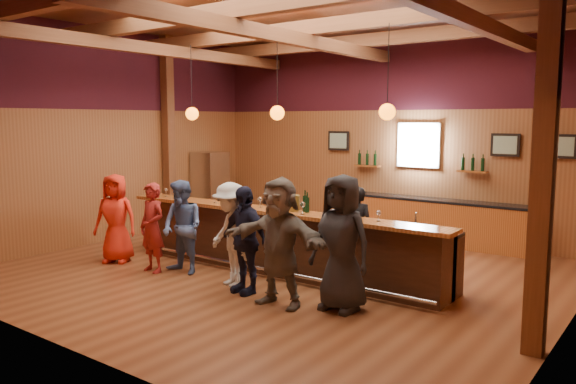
{
  "coord_description": "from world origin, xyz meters",
  "views": [
    {
      "loc": [
        5.69,
        -7.43,
        2.58
      ],
      "look_at": [
        0.0,
        0.3,
        1.35
      ],
      "focal_mm": 35.0,
      "sensor_mm": 36.0,
      "label": 1
    }
  ],
  "objects_px": {
    "customer_orange": "(116,218)",
    "customer_redvest": "(152,228)",
    "customer_navy": "(245,240)",
    "bartender": "(358,228)",
    "customer_brown": "(279,242)",
    "bottle_a": "(305,203)",
    "bar_counter": "(284,241)",
    "customer_white": "(232,235)",
    "ice_bucket": "(293,203)",
    "customer_denim": "(182,227)",
    "back_bar_cabinet": "(430,221)",
    "customer_dark": "(341,243)",
    "stainless_fridge": "(210,188)"
  },
  "relations": [
    {
      "from": "bar_counter",
      "to": "customer_dark",
      "type": "xyz_separation_m",
      "value": [
        1.84,
        -1.16,
        0.41
      ]
    },
    {
      "from": "back_bar_cabinet",
      "to": "customer_dark",
      "type": "bearing_deg",
      "value": -82.06
    },
    {
      "from": "customer_orange",
      "to": "customer_redvest",
      "type": "xyz_separation_m",
      "value": [
        1.06,
        -0.05,
        -0.04
      ]
    },
    {
      "from": "bartender",
      "to": "customer_denim",
      "type": "bearing_deg",
      "value": 30.56
    },
    {
      "from": "customer_white",
      "to": "stainless_fridge",
      "type": "bearing_deg",
      "value": 156.64
    },
    {
      "from": "customer_brown",
      "to": "bottle_a",
      "type": "height_order",
      "value": "customer_brown"
    },
    {
      "from": "customer_navy",
      "to": "customer_redvest",
      "type": "bearing_deg",
      "value": -169.72
    },
    {
      "from": "back_bar_cabinet",
      "to": "customer_white",
      "type": "height_order",
      "value": "customer_white"
    },
    {
      "from": "customer_redvest",
      "to": "bottle_a",
      "type": "height_order",
      "value": "customer_redvest"
    },
    {
      "from": "stainless_fridge",
      "to": "bottle_a",
      "type": "bearing_deg",
      "value": -29.34
    },
    {
      "from": "customer_redvest",
      "to": "ice_bucket",
      "type": "distance_m",
      "value": 2.45
    },
    {
      "from": "customer_white",
      "to": "bottle_a",
      "type": "bearing_deg",
      "value": 75.64
    },
    {
      "from": "bottle_a",
      "to": "ice_bucket",
      "type": "bearing_deg",
      "value": -164.0
    },
    {
      "from": "customer_redvest",
      "to": "ice_bucket",
      "type": "relative_size",
      "value": 5.91
    },
    {
      "from": "bartender",
      "to": "ice_bucket",
      "type": "height_order",
      "value": "bartender"
    },
    {
      "from": "customer_navy",
      "to": "back_bar_cabinet",
      "type": "bearing_deg",
      "value": 88.85
    },
    {
      "from": "bar_counter",
      "to": "bartender",
      "type": "bearing_deg",
      "value": 40.15
    },
    {
      "from": "customer_orange",
      "to": "customer_dark",
      "type": "relative_size",
      "value": 0.87
    },
    {
      "from": "customer_orange",
      "to": "customer_denim",
      "type": "bearing_deg",
      "value": -21.23
    },
    {
      "from": "back_bar_cabinet",
      "to": "bottle_a",
      "type": "bearing_deg",
      "value": -99.21
    },
    {
      "from": "stainless_fridge",
      "to": "customer_orange",
      "type": "relative_size",
      "value": 1.11
    },
    {
      "from": "customer_navy",
      "to": "bottle_a",
      "type": "bearing_deg",
      "value": 85.2
    },
    {
      "from": "customer_orange",
      "to": "customer_redvest",
      "type": "relative_size",
      "value": 1.06
    },
    {
      "from": "customer_brown",
      "to": "ice_bucket",
      "type": "relative_size",
      "value": 7.0
    },
    {
      "from": "back_bar_cabinet",
      "to": "stainless_fridge",
      "type": "relative_size",
      "value": 2.22
    },
    {
      "from": "customer_orange",
      "to": "ice_bucket",
      "type": "height_order",
      "value": "customer_orange"
    },
    {
      "from": "customer_dark",
      "to": "stainless_fridge",
      "type": "bearing_deg",
      "value": 150.93
    },
    {
      "from": "bar_counter",
      "to": "customer_white",
      "type": "xyz_separation_m",
      "value": [
        -0.1,
        -1.21,
        0.29
      ]
    },
    {
      "from": "customer_navy",
      "to": "customer_orange",
      "type": "bearing_deg",
      "value": -171.03
    },
    {
      "from": "customer_white",
      "to": "bottle_a",
      "type": "distance_m",
      "value": 1.3
    },
    {
      "from": "bar_counter",
      "to": "bartender",
      "type": "relative_size",
      "value": 4.34
    },
    {
      "from": "back_bar_cabinet",
      "to": "customer_white",
      "type": "bearing_deg",
      "value": -105.04
    },
    {
      "from": "customer_white",
      "to": "bartender",
      "type": "height_order",
      "value": "customer_white"
    },
    {
      "from": "stainless_fridge",
      "to": "bottle_a",
      "type": "xyz_separation_m",
      "value": [
        4.69,
        -2.64,
        0.35
      ]
    },
    {
      "from": "customer_denim",
      "to": "ice_bucket",
      "type": "height_order",
      "value": "customer_denim"
    },
    {
      "from": "customer_redvest",
      "to": "customer_orange",
      "type": "bearing_deg",
      "value": -178.38
    },
    {
      "from": "back_bar_cabinet",
      "to": "customer_dark",
      "type": "height_order",
      "value": "customer_dark"
    },
    {
      "from": "ice_bucket",
      "to": "bar_counter",
      "type": "bearing_deg",
      "value": 146.1
    },
    {
      "from": "bottle_a",
      "to": "customer_navy",
      "type": "bearing_deg",
      "value": -104.0
    },
    {
      "from": "back_bar_cabinet",
      "to": "customer_brown",
      "type": "xyz_separation_m",
      "value": [
        -0.13,
        -5.08,
        0.43
      ]
    },
    {
      "from": "bartender",
      "to": "ice_bucket",
      "type": "xyz_separation_m",
      "value": [
        -0.62,
        -1.08,
        0.51
      ]
    },
    {
      "from": "customer_brown",
      "to": "bottle_a",
      "type": "relative_size",
      "value": 5.21
    },
    {
      "from": "bar_counter",
      "to": "customer_navy",
      "type": "height_order",
      "value": "customer_navy"
    },
    {
      "from": "customer_brown",
      "to": "bartender",
      "type": "relative_size",
      "value": 1.25
    },
    {
      "from": "bottle_a",
      "to": "stainless_fridge",
      "type": "bearing_deg",
      "value": 150.66
    },
    {
      "from": "customer_navy",
      "to": "customer_dark",
      "type": "height_order",
      "value": "customer_dark"
    },
    {
      "from": "customer_navy",
      "to": "bartender",
      "type": "bearing_deg",
      "value": 81.4
    },
    {
      "from": "customer_dark",
      "to": "ice_bucket",
      "type": "distance_m",
      "value": 1.76
    },
    {
      "from": "back_bar_cabinet",
      "to": "customer_navy",
      "type": "xyz_separation_m",
      "value": [
        -0.9,
        -4.92,
        0.33
      ]
    },
    {
      "from": "back_bar_cabinet",
      "to": "customer_white",
      "type": "distance_m",
      "value": 4.97
    }
  ]
}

